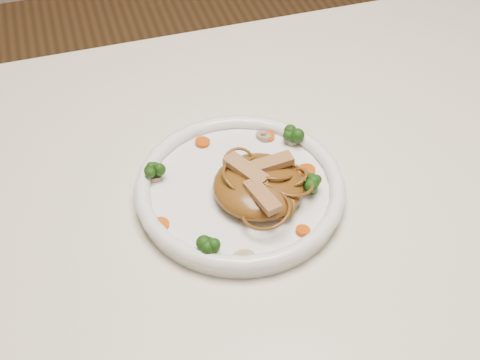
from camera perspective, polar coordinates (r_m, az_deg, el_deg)
name	(u,v)px	position (r m, az deg, el deg)	size (l,w,h in m)	color
table	(285,243)	(0.87, 4.05, -5.70)	(1.20, 0.80, 0.75)	beige
plate	(240,192)	(0.79, 0.00, -1.12)	(0.26, 0.26, 0.02)	white
noodle_mound	(258,186)	(0.76, 1.67, -0.53)	(0.11, 0.11, 0.04)	brown
chicken_a	(269,164)	(0.76, 2.65, 1.48)	(0.06, 0.02, 0.01)	tan
chicken_b	(246,170)	(0.76, 0.54, 0.94)	(0.06, 0.02, 0.01)	tan
chicken_c	(262,196)	(0.73, 2.02, -1.45)	(0.06, 0.02, 0.01)	tan
broccoli_0	(292,136)	(0.84, 4.73, 3.99)	(0.02, 0.02, 0.03)	#1D470E
broccoli_1	(154,169)	(0.79, -7.77, 1.00)	(0.03, 0.03, 0.03)	#1D470E
broccoli_2	(211,247)	(0.71, -2.65, -6.05)	(0.02, 0.02, 0.03)	#1D470E
broccoli_3	(313,182)	(0.77, 6.63, -0.17)	(0.03, 0.03, 0.03)	#1D470E
carrot_0	(268,137)	(0.85, 2.54, 3.93)	(0.02, 0.02, 0.01)	#BD4906
carrot_1	(161,224)	(0.75, -7.16, -3.99)	(0.02, 0.02, 0.01)	#BD4906
carrot_2	(306,170)	(0.81, 6.01, 0.86)	(0.02, 0.02, 0.01)	#BD4906
carrot_3	(203,142)	(0.84, -3.41, 3.43)	(0.02, 0.02, 0.01)	#BD4906
carrot_4	(303,231)	(0.74, 5.71, -4.57)	(0.02, 0.02, 0.01)	#BD4906
mushroom_0	(243,258)	(0.71, 0.29, -7.06)	(0.03, 0.03, 0.01)	tan
mushroom_1	(291,139)	(0.85, 4.63, 3.73)	(0.03, 0.03, 0.01)	tan
mushroom_2	(153,177)	(0.80, -7.91, 0.28)	(0.02, 0.02, 0.01)	tan
mushroom_3	(263,136)	(0.85, 2.12, 3.96)	(0.02, 0.02, 0.01)	tan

